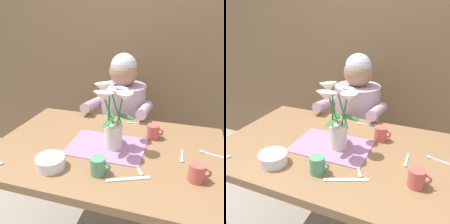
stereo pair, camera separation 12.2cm
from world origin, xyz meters
TOP-DOWN VIEW (x-y plane):
  - wood_panel_backdrop at (0.00, 1.05)m, footprint 4.00×0.10m
  - dining_table at (0.00, 0.00)m, footprint 1.20×0.80m
  - seated_person at (-0.08, 0.62)m, footprint 0.45×0.47m
  - striped_placemat at (-0.01, 0.00)m, footprint 0.40×0.28m
  - flower_vase at (0.03, -0.00)m, footprint 0.22×0.30m
  - ceramic_bowl at (-0.19, -0.25)m, footprint 0.14×0.14m
  - dinner_knife at (0.17, -0.23)m, footprint 0.18×0.09m
  - coffee_cup at (0.44, -0.15)m, footprint 0.09×0.07m
  - ceramic_mug at (0.03, -0.23)m, footprint 0.09×0.07m
  - tea_cup at (0.22, 0.17)m, footprint 0.09×0.07m
  - spoon_0 at (0.20, -0.16)m, footprint 0.07×0.11m
  - spoon_2 at (0.50, 0.08)m, footprint 0.12×0.05m
  - spoon_3 at (0.38, 0.00)m, footprint 0.02×0.12m
  - spoon_4 at (0.07, 0.32)m, footprint 0.12×0.04m

SIDE VIEW (x-z plane):
  - seated_person at x=-0.08m, z-range 0.00..1.13m
  - dining_table at x=0.00m, z-range 0.27..1.01m
  - striped_placemat at x=-0.01m, z-range 0.74..0.74m
  - dinner_knife at x=0.17m, z-range 0.74..0.74m
  - spoon_0 at x=0.20m, z-range 0.74..0.75m
  - spoon_2 at x=0.50m, z-range 0.74..0.75m
  - spoon_3 at x=0.38m, z-range 0.74..0.75m
  - spoon_4 at x=0.07m, z-range 0.74..0.75m
  - ceramic_bowl at x=-0.19m, z-range 0.74..0.80m
  - coffee_cup at x=0.44m, z-range 0.74..0.82m
  - ceramic_mug at x=0.03m, z-range 0.74..0.82m
  - tea_cup at x=0.22m, z-range 0.74..0.82m
  - flower_vase at x=0.03m, z-range 0.75..1.10m
  - wood_panel_backdrop at x=0.00m, z-range 0.00..2.50m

